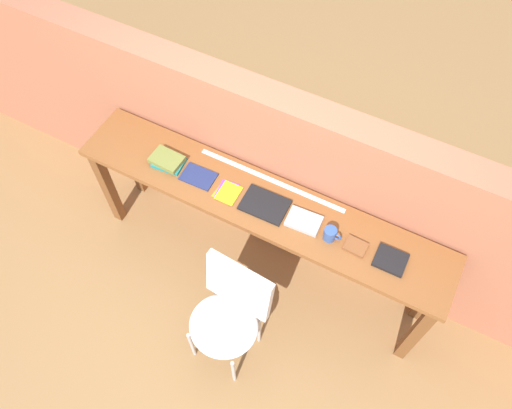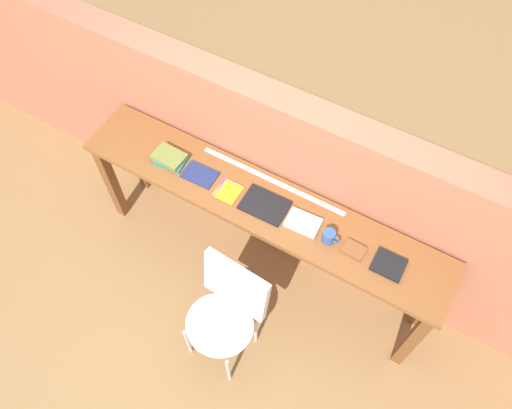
{
  "view_description": "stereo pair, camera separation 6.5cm",
  "coord_description": "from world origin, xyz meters",
  "px_view_note": "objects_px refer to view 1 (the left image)",
  "views": [
    {
      "loc": [
        0.76,
        -1.2,
        3.49
      ],
      "look_at": [
        0.0,
        0.25,
        0.9
      ],
      "focal_mm": 35.0,
      "sensor_mm": 36.0,
      "label": 1
    },
    {
      "loc": [
        0.82,
        -1.16,
        3.49
      ],
      "look_at": [
        0.0,
        0.25,
        0.9
      ],
      "focal_mm": 35.0,
      "sensor_mm": 36.0,
      "label": 2
    }
  ],
  "objects_px": {
    "book_open_centre": "(265,205)",
    "book_repair_rightmost": "(391,260)",
    "chair_white_moulded": "(229,312)",
    "magazine_cycling": "(198,177)",
    "pamphlet_pile_colourful": "(227,192)",
    "leather_journal_brown": "(356,246)",
    "book_stack_leftmost": "(168,161)",
    "mug": "(330,234)"
  },
  "relations": [
    {
      "from": "book_open_centre",
      "to": "book_repair_rightmost",
      "type": "distance_m",
      "value": 0.82
    },
    {
      "from": "chair_white_moulded",
      "to": "magazine_cycling",
      "type": "xyz_separation_m",
      "value": [
        -0.54,
        0.59,
        0.36
      ]
    },
    {
      "from": "chair_white_moulded",
      "to": "pamphlet_pile_colourful",
      "type": "height_order",
      "value": "chair_white_moulded"
    },
    {
      "from": "chair_white_moulded",
      "to": "pamphlet_pile_colourful",
      "type": "distance_m",
      "value": 0.75
    },
    {
      "from": "chair_white_moulded",
      "to": "magazine_cycling",
      "type": "bearing_deg",
      "value": 132.35
    },
    {
      "from": "leather_journal_brown",
      "to": "book_repair_rightmost",
      "type": "relative_size",
      "value": 0.72
    },
    {
      "from": "magazine_cycling",
      "to": "book_open_centre",
      "type": "distance_m",
      "value": 0.48
    },
    {
      "from": "chair_white_moulded",
      "to": "book_open_centre",
      "type": "height_order",
      "value": "book_open_centre"
    },
    {
      "from": "pamphlet_pile_colourful",
      "to": "leather_journal_brown",
      "type": "height_order",
      "value": "leather_journal_brown"
    },
    {
      "from": "book_stack_leftmost",
      "to": "magazine_cycling",
      "type": "bearing_deg",
      "value": -0.46
    },
    {
      "from": "book_open_centre",
      "to": "book_repair_rightmost",
      "type": "relative_size",
      "value": 1.58
    },
    {
      "from": "book_open_centre",
      "to": "magazine_cycling",
      "type": "bearing_deg",
      "value": 179.41
    },
    {
      "from": "book_stack_leftmost",
      "to": "mug",
      "type": "relative_size",
      "value": 2.01
    },
    {
      "from": "book_stack_leftmost",
      "to": "leather_journal_brown",
      "type": "relative_size",
      "value": 1.7
    },
    {
      "from": "chair_white_moulded",
      "to": "mug",
      "type": "relative_size",
      "value": 8.1
    },
    {
      "from": "chair_white_moulded",
      "to": "mug",
      "type": "xyz_separation_m",
      "value": [
        0.38,
        0.58,
        0.4
      ]
    },
    {
      "from": "pamphlet_pile_colourful",
      "to": "mug",
      "type": "relative_size",
      "value": 1.51
    },
    {
      "from": "pamphlet_pile_colourful",
      "to": "leather_journal_brown",
      "type": "xyz_separation_m",
      "value": [
        0.86,
        0.01,
        0.01
      ]
    },
    {
      "from": "magazine_cycling",
      "to": "mug",
      "type": "distance_m",
      "value": 0.92
    },
    {
      "from": "book_open_centre",
      "to": "mug",
      "type": "xyz_separation_m",
      "value": [
        0.44,
        -0.02,
        0.04
      ]
    },
    {
      "from": "book_open_centre",
      "to": "pamphlet_pile_colourful",
      "type": "bearing_deg",
      "value": -176.31
    },
    {
      "from": "mug",
      "to": "book_open_centre",
      "type": "bearing_deg",
      "value": 177.11
    },
    {
      "from": "chair_white_moulded",
      "to": "book_open_centre",
      "type": "distance_m",
      "value": 0.7
    },
    {
      "from": "magazine_cycling",
      "to": "leather_journal_brown",
      "type": "height_order",
      "value": "leather_journal_brown"
    },
    {
      "from": "leather_journal_brown",
      "to": "book_repair_rightmost",
      "type": "xyz_separation_m",
      "value": [
        0.21,
        0.01,
        0.0
      ]
    },
    {
      "from": "chair_white_moulded",
      "to": "mug",
      "type": "bearing_deg",
      "value": 56.61
    },
    {
      "from": "chair_white_moulded",
      "to": "mug",
      "type": "height_order",
      "value": "mug"
    },
    {
      "from": "pamphlet_pile_colourful",
      "to": "mug",
      "type": "distance_m",
      "value": 0.7
    },
    {
      "from": "pamphlet_pile_colourful",
      "to": "book_open_centre",
      "type": "distance_m",
      "value": 0.26
    },
    {
      "from": "book_stack_leftmost",
      "to": "pamphlet_pile_colourful",
      "type": "distance_m",
      "value": 0.45
    },
    {
      "from": "book_stack_leftmost",
      "to": "mug",
      "type": "height_order",
      "value": "mug"
    },
    {
      "from": "mug",
      "to": "book_repair_rightmost",
      "type": "xyz_separation_m",
      "value": [
        0.37,
        0.02,
        -0.03
      ]
    },
    {
      "from": "magazine_cycling",
      "to": "mug",
      "type": "relative_size",
      "value": 1.97
    },
    {
      "from": "chair_white_moulded",
      "to": "book_repair_rightmost",
      "type": "height_order",
      "value": "book_repair_rightmost"
    },
    {
      "from": "pamphlet_pile_colourful",
      "to": "book_open_centre",
      "type": "height_order",
      "value": "book_open_centre"
    },
    {
      "from": "book_stack_leftmost",
      "to": "pamphlet_pile_colourful",
      "type": "bearing_deg",
      "value": -2.29
    },
    {
      "from": "leather_journal_brown",
      "to": "book_repair_rightmost",
      "type": "bearing_deg",
      "value": 5.44
    },
    {
      "from": "mug",
      "to": "leather_journal_brown",
      "type": "bearing_deg",
      "value": 4.12
    },
    {
      "from": "book_stack_leftmost",
      "to": "leather_journal_brown",
      "type": "distance_m",
      "value": 1.31
    },
    {
      "from": "chair_white_moulded",
      "to": "book_open_centre",
      "type": "xyz_separation_m",
      "value": [
        -0.06,
        0.6,
        0.36
      ]
    },
    {
      "from": "book_open_centre",
      "to": "book_repair_rightmost",
      "type": "bearing_deg",
      "value": -1.27
    },
    {
      "from": "book_stack_leftmost",
      "to": "book_open_centre",
      "type": "bearing_deg",
      "value": 0.35
    }
  ]
}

